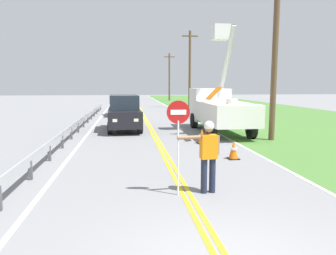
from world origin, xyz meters
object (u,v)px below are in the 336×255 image
Objects in this scene: oncoming_sedan_second at (120,106)px; flagger_worker at (208,152)px; utility_bucket_truck at (218,107)px; traffic_cone_lead at (234,150)px; utility_pole_mid at (190,68)px; utility_pole_far at (169,76)px; utility_pole_near at (275,47)px; traffic_cone_mid at (202,136)px; oncoming_suv_nearest at (124,113)px; stop_sign_paddle at (178,126)px.

flagger_worker is at bearing -82.94° from oncoming_sedan_second.
traffic_cone_lead is at bearing -101.38° from utility_bucket_truck.
utility_pole_mid is 1.10× the size of utility_pole_far.
utility_pole_near is 39.60m from utility_pole_far.
utility_pole_far is at bearing 86.80° from utility_bucket_truck.
utility_bucket_truck is 9.73× the size of traffic_cone_mid.
traffic_cone_mid is at bearing -116.57° from utility_bucket_truck.
traffic_cone_mid is (3.58, -4.80, -0.72)m from oncoming_suv_nearest.
flagger_worker is at bearing 5.16° from stop_sign_paddle.
traffic_cone_lead is (-3.38, -25.42, -4.22)m from utility_pole_mid.
oncoming_sedan_second is (-1.82, 20.95, -0.88)m from stop_sign_paddle.
utility_pole_near is 12.19× the size of traffic_cone_lead.
traffic_cone_lead is (4.01, -7.97, -0.72)m from oncoming_suv_nearest.
utility_pole_mid is at bearing -90.06° from utility_pole_far.
flagger_worker reaches higher than traffic_cone_lead.
utility_bucket_truck is at bearing -12.60° from oncoming_suv_nearest.
oncoming_sedan_second is 0.49× the size of utility_pole_near.
utility_pole_mid is at bearing 78.27° from stop_sign_paddle.
utility_pole_far is (7.42, 35.30, 3.08)m from oncoming_suv_nearest.
utility_pole_near reaches higher than traffic_cone_mid.
stop_sign_paddle is 0.34× the size of utility_bucket_truck.
utility_pole_far is at bearing 89.69° from utility_pole_near.
traffic_cone_lead is at bearing -82.21° from traffic_cone_mid.
traffic_cone_mid is at bearing 97.79° from traffic_cone_lead.
utility_pole_near reaches higher than flagger_worker.
flagger_worker is at bearing -125.28° from utility_pole_near.
utility_bucket_truck is at bearing 78.62° from traffic_cone_lead.
traffic_cone_mid is (-3.62, -0.50, -4.11)m from utility_pole_near.
oncoming_suv_nearest is 6.67× the size of traffic_cone_lead.
utility_bucket_truck reaches higher than traffic_cone_mid.
oncoming_suv_nearest is 0.53× the size of utility_pole_mid.
traffic_cone_lead is 3.21m from traffic_cone_mid.
utility_pole_far is at bearing 85.50° from traffic_cone_lead.
traffic_cone_mid is (1.42, 6.63, -0.71)m from flagger_worker.
traffic_cone_mid is (-0.43, 3.18, 0.00)m from traffic_cone_lead.
oncoming_suv_nearest is 9.47m from oncoming_sedan_second.
utility_pole_near is at bearing -90.31° from utility_pole_far.
traffic_cone_lead is (-3.19, -3.67, -4.11)m from utility_pole_near.
utility_pole_near is at bearing 49.07° from traffic_cone_lead.
traffic_cone_mid is at bearing -74.29° from oncoming_sedan_second.
stop_sign_paddle is at bearing -126.67° from traffic_cone_lead.
utility_pole_far is (6.03, 46.79, 2.44)m from stop_sign_paddle.
stop_sign_paddle is 4.60m from traffic_cone_lead.
utility_pole_far reaches higher than oncoming_sedan_second.
utility_pole_near is at bearing 54.72° from flagger_worker.
stop_sign_paddle is 9.65m from utility_pole_near.
oncoming_sedan_second is at bearing 119.02° from utility_pole_near.
utility_bucket_truck is 9.73× the size of traffic_cone_lead.
oncoming_suv_nearest is 6.67× the size of traffic_cone_mid.
utility_pole_near reaches higher than traffic_cone_lead.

